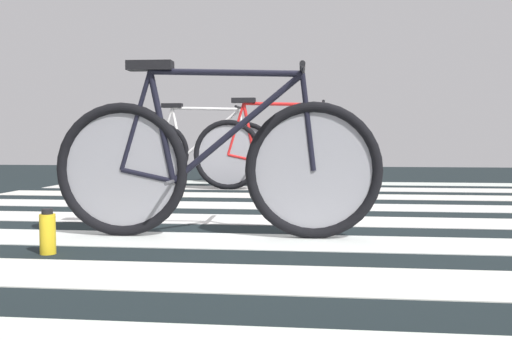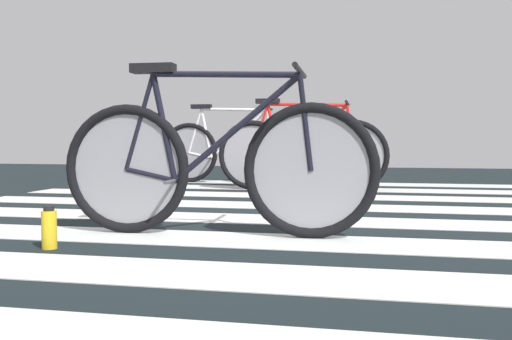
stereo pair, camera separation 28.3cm
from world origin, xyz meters
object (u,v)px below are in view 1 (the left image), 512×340
(water_bottle, at_px, (48,233))
(bicycle_3_of_3, at_px, (201,150))
(bicycle_1_of_3, at_px, (215,165))
(bicycle_2_of_3, at_px, (278,152))

(water_bottle, bearing_deg, bicycle_3_of_3, 92.04)
(bicycle_1_of_3, xyz_separation_m, bicycle_2_of_3, (0.12, 2.75, 0.00))
(bicycle_2_of_3, distance_m, water_bottle, 3.37)
(bicycle_1_of_3, relative_size, bicycle_2_of_3, 1.00)
(bicycle_1_of_3, distance_m, bicycle_2_of_3, 2.75)
(bicycle_1_of_3, height_order, water_bottle, bicycle_1_of_3)
(water_bottle, bearing_deg, bicycle_2_of_3, 76.10)
(bicycle_2_of_3, height_order, bicycle_3_of_3, same)
(bicycle_1_of_3, bearing_deg, bicycle_2_of_3, 85.59)
(bicycle_3_of_3, height_order, water_bottle, bicycle_3_of_3)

